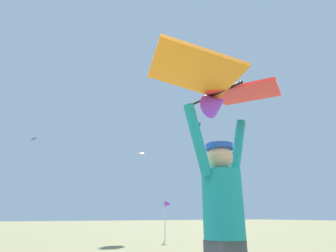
{
  "coord_description": "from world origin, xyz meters",
  "views": [
    {
      "loc": [
        -1.46,
        -2.04,
        1.0
      ],
      "look_at": [
        -0.0,
        0.9,
        2.1
      ],
      "focal_mm": 28.73,
      "sensor_mm": 36.0,
      "label": 1
    }
  ],
  "objects_px": {
    "kite_flyer_person": "(224,224)",
    "distant_kite_red_low_right": "(141,153)",
    "distant_kite_blue_mid_right": "(198,127)",
    "marker_flag": "(168,206)",
    "distant_kite_blue_overhead_distant": "(34,139)",
    "distant_kite_black_mid_left": "(155,68)",
    "held_stunt_kite": "(221,89)"
  },
  "relations": [
    {
      "from": "held_stunt_kite",
      "to": "marker_flag",
      "type": "distance_m",
      "value": 9.73
    },
    {
      "from": "distant_kite_blue_mid_right",
      "to": "distant_kite_red_low_right",
      "type": "relative_size",
      "value": 2.05
    },
    {
      "from": "kite_flyer_person",
      "to": "distant_kite_red_low_right",
      "type": "relative_size",
      "value": 2.1
    },
    {
      "from": "distant_kite_blue_mid_right",
      "to": "marker_flag",
      "type": "height_order",
      "value": "distant_kite_blue_mid_right"
    },
    {
      "from": "distant_kite_black_mid_left",
      "to": "marker_flag",
      "type": "height_order",
      "value": "distant_kite_black_mid_left"
    },
    {
      "from": "kite_flyer_person",
      "to": "held_stunt_kite",
      "type": "height_order",
      "value": "held_stunt_kite"
    },
    {
      "from": "distant_kite_red_low_right",
      "to": "marker_flag",
      "type": "height_order",
      "value": "distant_kite_red_low_right"
    },
    {
      "from": "held_stunt_kite",
      "to": "distant_kite_blue_mid_right",
      "type": "relative_size",
      "value": 0.87
    },
    {
      "from": "distant_kite_blue_mid_right",
      "to": "kite_flyer_person",
      "type": "bearing_deg",
      "value": -122.59
    },
    {
      "from": "distant_kite_blue_mid_right",
      "to": "distant_kite_blue_overhead_distant",
      "type": "distance_m",
      "value": 16.18
    },
    {
      "from": "held_stunt_kite",
      "to": "distant_kite_blue_overhead_distant",
      "type": "relative_size",
      "value": 2.66
    },
    {
      "from": "kite_flyer_person",
      "to": "distant_kite_blue_mid_right",
      "type": "bearing_deg",
      "value": 57.41
    },
    {
      "from": "kite_flyer_person",
      "to": "distant_kite_blue_overhead_distant",
      "type": "height_order",
      "value": "distant_kite_blue_overhead_distant"
    },
    {
      "from": "held_stunt_kite",
      "to": "distant_kite_blue_overhead_distant",
      "type": "height_order",
      "value": "distant_kite_blue_overhead_distant"
    },
    {
      "from": "distant_kite_black_mid_left",
      "to": "marker_flag",
      "type": "bearing_deg",
      "value": -109.96
    },
    {
      "from": "kite_flyer_person",
      "to": "marker_flag",
      "type": "height_order",
      "value": "kite_flyer_person"
    },
    {
      "from": "distant_kite_black_mid_left",
      "to": "distant_kite_blue_mid_right",
      "type": "height_order",
      "value": "distant_kite_black_mid_left"
    },
    {
      "from": "distant_kite_red_low_right",
      "to": "distant_kite_blue_overhead_distant",
      "type": "bearing_deg",
      "value": -158.43
    },
    {
      "from": "distant_kite_black_mid_left",
      "to": "marker_flag",
      "type": "relative_size",
      "value": 0.61
    },
    {
      "from": "kite_flyer_person",
      "to": "distant_kite_black_mid_left",
      "type": "height_order",
      "value": "distant_kite_black_mid_left"
    },
    {
      "from": "distant_kite_blue_mid_right",
      "to": "distant_kite_blue_overhead_distant",
      "type": "relative_size",
      "value": 3.06
    },
    {
      "from": "held_stunt_kite",
      "to": "distant_kite_black_mid_left",
      "type": "bearing_deg",
      "value": 68.46
    },
    {
      "from": "distant_kite_black_mid_left",
      "to": "distant_kite_blue_overhead_distant",
      "type": "distance_m",
      "value": 13.78
    },
    {
      "from": "held_stunt_kite",
      "to": "distant_kite_blue_overhead_distant",
      "type": "bearing_deg",
      "value": 94.38
    },
    {
      "from": "distant_kite_blue_overhead_distant",
      "to": "kite_flyer_person",
      "type": "bearing_deg",
      "value": -85.63
    },
    {
      "from": "held_stunt_kite",
      "to": "marker_flag",
      "type": "xyz_separation_m",
      "value": [
        3.83,
        8.91,
        -0.74
      ]
    },
    {
      "from": "distant_kite_black_mid_left",
      "to": "distant_kite_blue_mid_right",
      "type": "relative_size",
      "value": 0.53
    },
    {
      "from": "distant_kite_blue_overhead_distant",
      "to": "marker_flag",
      "type": "relative_size",
      "value": 0.38
    },
    {
      "from": "distant_kite_red_low_right",
      "to": "distant_kite_blue_overhead_distant",
      "type": "xyz_separation_m",
      "value": [
        -13.22,
        -5.23,
        -0.95
      ]
    },
    {
      "from": "kite_flyer_person",
      "to": "distant_kite_red_low_right",
      "type": "bearing_deg",
      "value": 70.63
    },
    {
      "from": "distant_kite_black_mid_left",
      "to": "distant_kite_blue_mid_right",
      "type": "distance_m",
      "value": 7.47
    },
    {
      "from": "marker_flag",
      "to": "kite_flyer_person",
      "type": "bearing_deg",
      "value": -113.49
    }
  ]
}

